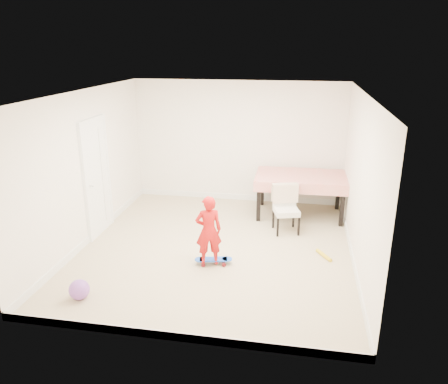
% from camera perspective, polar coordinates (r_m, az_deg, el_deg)
% --- Properties ---
extents(ground, '(5.00, 5.00, 0.00)m').
position_cam_1_polar(ground, '(7.51, -1.03, -7.32)').
color(ground, tan).
rests_on(ground, ground).
extents(ceiling, '(4.50, 5.00, 0.04)m').
position_cam_1_polar(ceiling, '(6.78, -1.16, 12.65)').
color(ceiling, white).
rests_on(ceiling, wall_back).
extents(wall_back, '(4.50, 0.04, 2.60)m').
position_cam_1_polar(wall_back, '(9.40, 1.85, 6.49)').
color(wall_back, white).
rests_on(wall_back, ground).
extents(wall_front, '(4.50, 0.04, 2.60)m').
position_cam_1_polar(wall_front, '(4.78, -6.87, -6.19)').
color(wall_front, white).
rests_on(wall_front, ground).
extents(wall_left, '(0.04, 5.00, 2.60)m').
position_cam_1_polar(wall_left, '(7.76, -17.48, 2.95)').
color(wall_left, white).
rests_on(wall_left, ground).
extents(wall_right, '(0.04, 5.00, 2.60)m').
position_cam_1_polar(wall_right, '(6.97, 17.21, 1.21)').
color(wall_right, white).
rests_on(wall_right, ground).
extents(door, '(0.11, 0.94, 2.11)m').
position_cam_1_polar(door, '(8.09, -16.29, 1.66)').
color(door, white).
rests_on(door, ground).
extents(baseboard_back, '(4.50, 0.02, 0.12)m').
position_cam_1_polar(baseboard_back, '(9.75, 1.78, -0.64)').
color(baseboard_back, white).
rests_on(baseboard_back, ground).
extents(baseboard_front, '(4.50, 0.02, 0.12)m').
position_cam_1_polar(baseboard_front, '(5.41, -6.37, -18.23)').
color(baseboard_front, white).
rests_on(baseboard_front, ground).
extents(baseboard_left, '(0.02, 5.00, 0.12)m').
position_cam_1_polar(baseboard_left, '(8.18, -16.69, -5.43)').
color(baseboard_left, white).
rests_on(baseboard_left, ground).
extents(baseboard_right, '(0.02, 5.00, 0.12)m').
position_cam_1_polar(baseboard_right, '(7.42, 16.36, -7.95)').
color(baseboard_right, white).
rests_on(baseboard_right, ground).
extents(dining_table, '(1.79, 1.14, 0.84)m').
position_cam_1_polar(dining_table, '(8.90, 9.88, -0.40)').
color(dining_table, '#B11C09').
rests_on(dining_table, ground).
extents(dining_chair, '(0.62, 0.67, 0.88)m').
position_cam_1_polar(dining_chair, '(8.04, 8.15, -2.27)').
color(dining_chair, silver).
rests_on(dining_chair, ground).
extents(skateboard, '(0.62, 0.34, 0.09)m').
position_cam_1_polar(skateboard, '(6.99, -1.39, -9.04)').
color(skateboard, blue).
rests_on(skateboard, ground).
extents(child, '(0.48, 0.39, 1.12)m').
position_cam_1_polar(child, '(6.72, -2.03, -5.34)').
color(child, red).
rests_on(child, ground).
extents(balloon, '(0.28, 0.28, 0.28)m').
position_cam_1_polar(balloon, '(6.39, -18.39, -12.00)').
color(balloon, purple).
rests_on(balloon, ground).
extents(foam_toy, '(0.26, 0.37, 0.06)m').
position_cam_1_polar(foam_toy, '(7.39, 12.91, -8.05)').
color(foam_toy, yellow).
rests_on(foam_toy, ground).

